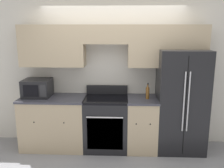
{
  "coord_description": "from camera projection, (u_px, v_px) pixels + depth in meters",
  "views": [
    {
      "loc": [
        0.18,
        -3.85,
        2.13
      ],
      "look_at": [
        0.0,
        0.31,
        1.18
      ],
      "focal_mm": 40.0,
      "sensor_mm": 36.0,
      "label": 1
    }
  ],
  "objects": [
    {
      "name": "ground_plane",
      "position": [
        111.0,
        156.0,
        4.23
      ],
      "size": [
        12.0,
        12.0,
        0.0
      ],
      "primitive_type": "plane",
      "color": "gray"
    },
    {
      "name": "wall_back",
      "position": [
        113.0,
        64.0,
        4.48
      ],
      "size": [
        8.0,
        0.39,
        2.6
      ],
      "color": "beige",
      "rests_on": "ground_plane"
    },
    {
      "name": "lower_cabinets_left",
      "position": [
        54.0,
        122.0,
        4.48
      ],
      "size": [
        1.14,
        0.64,
        0.93
      ],
      "color": "tan",
      "rests_on": "ground_plane"
    },
    {
      "name": "lower_cabinets_right",
      "position": [
        142.0,
        124.0,
        4.41
      ],
      "size": [
        0.53,
        0.64,
        0.93
      ],
      "color": "tan",
      "rests_on": "ground_plane"
    },
    {
      "name": "oven_range",
      "position": [
        106.0,
        123.0,
        4.43
      ],
      "size": [
        0.75,
        0.65,
        1.09
      ],
      "color": "black",
      "rests_on": "ground_plane"
    },
    {
      "name": "refrigerator",
      "position": [
        181.0,
        101.0,
        4.32
      ],
      "size": [
        0.82,
        0.71,
        1.78
      ],
      "color": "black",
      "rests_on": "ground_plane"
    },
    {
      "name": "microwave",
      "position": [
        37.0,
        88.0,
        4.4
      ],
      "size": [
        0.47,
        0.43,
        0.31
      ],
      "color": "black",
      "rests_on": "lower_cabinets_left"
    },
    {
      "name": "bottle",
      "position": [
        148.0,
        93.0,
        4.26
      ],
      "size": [
        0.06,
        0.06,
        0.28
      ],
      "color": "brown",
      "rests_on": "lower_cabinets_right"
    }
  ]
}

